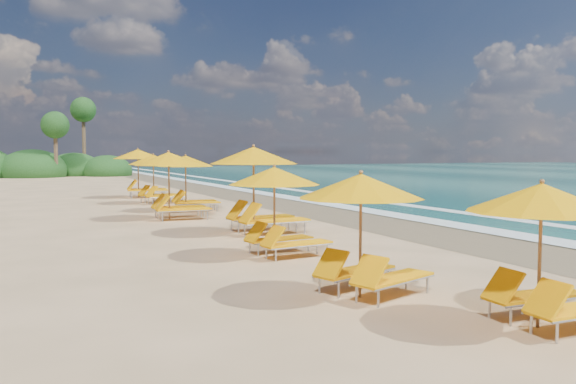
% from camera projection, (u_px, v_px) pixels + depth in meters
% --- Properties ---
extents(ground, '(160.00, 160.00, 0.00)m').
position_uv_depth(ground, '(288.00, 230.00, 18.18)').
color(ground, tan).
rests_on(ground, ground).
extents(wet_sand, '(4.00, 160.00, 0.01)m').
position_uv_depth(wet_sand, '(392.00, 223.00, 19.90)').
color(wet_sand, '#826E4D').
rests_on(wet_sand, ground).
extents(surf_foam, '(4.00, 160.00, 0.01)m').
position_uv_depth(surf_foam, '(453.00, 219.00, 21.06)').
color(surf_foam, white).
rests_on(surf_foam, ground).
extents(station_1, '(2.32, 2.16, 2.09)m').
position_uv_depth(station_1, '(549.00, 244.00, 8.08)').
color(station_1, olive).
rests_on(station_1, ground).
extents(station_2, '(2.73, 2.67, 2.16)m').
position_uv_depth(station_2, '(367.00, 226.00, 9.81)').
color(station_2, olive).
rests_on(station_2, ground).
extents(station_3, '(2.47, 2.31, 2.17)m').
position_uv_depth(station_3, '(281.00, 205.00, 13.55)').
color(station_3, olive).
rests_on(station_3, ground).
extents(station_4, '(2.92, 2.70, 2.69)m').
position_uv_depth(station_4, '(260.00, 183.00, 17.40)').
color(station_4, olive).
rests_on(station_4, ground).
extents(station_5, '(2.81, 2.63, 2.52)m').
position_uv_depth(station_5, '(174.00, 181.00, 21.08)').
color(station_5, olive).
rests_on(station_5, ground).
extents(station_6, '(2.76, 2.61, 2.37)m').
position_uv_depth(station_6, '(190.00, 179.00, 24.02)').
color(station_6, olive).
rests_on(station_6, ground).
extents(station_7, '(2.86, 2.73, 2.38)m').
position_uv_depth(station_7, '(157.00, 175.00, 27.50)').
color(station_7, olive).
rests_on(station_7, ground).
extents(station_8, '(3.11, 2.95, 2.67)m').
position_uv_depth(station_8, '(142.00, 170.00, 31.04)').
color(station_8, olive).
rests_on(station_8, ground).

